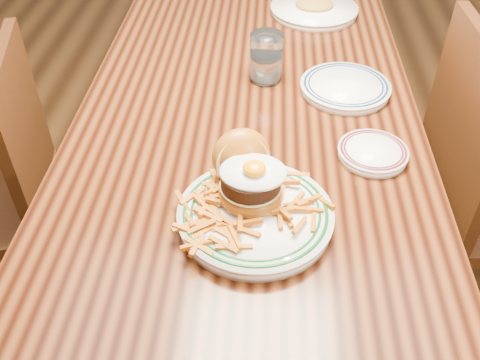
# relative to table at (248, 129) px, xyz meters

# --- Properties ---
(floor) EXTENTS (6.00, 6.00, 0.00)m
(floor) POSITION_rel_table_xyz_m (0.00, 0.00, -0.66)
(floor) COLOR black
(floor) RESTS_ON ground
(table) EXTENTS (0.85, 1.60, 0.75)m
(table) POSITION_rel_table_xyz_m (0.00, 0.00, 0.00)
(table) COLOR black
(table) RESTS_ON floor
(main_plate) EXTENTS (0.30, 0.32, 0.15)m
(main_plate) POSITION_rel_table_xyz_m (0.03, -0.41, 0.13)
(main_plate) COLOR white
(main_plate) RESTS_ON table
(side_plate) EXTENTS (0.16, 0.16, 0.02)m
(side_plate) POSITION_rel_table_xyz_m (0.29, -0.21, 0.10)
(side_plate) COLOR white
(side_plate) RESTS_ON table
(rear_plate) EXTENTS (0.23, 0.23, 0.03)m
(rear_plate) POSITION_rel_table_xyz_m (0.25, 0.06, 0.10)
(rear_plate) COLOR white
(rear_plate) RESTS_ON table
(water_glass) EXTENTS (0.09, 0.09, 0.13)m
(water_glass) POSITION_rel_table_xyz_m (0.04, 0.11, 0.15)
(water_glass) COLOR white
(water_glass) RESTS_ON table
(far_plate) EXTENTS (0.28, 0.28, 0.05)m
(far_plate) POSITION_rel_table_xyz_m (0.19, 0.53, 0.10)
(far_plate) COLOR white
(far_plate) RESTS_ON table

